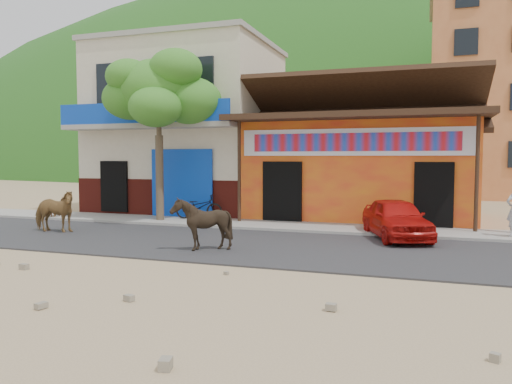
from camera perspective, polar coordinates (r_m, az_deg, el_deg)
ground at (r=11.00m, az=-5.06°, el=-8.32°), size 120.00×120.00×0.00m
road at (r=13.28m, az=-0.64°, el=-6.09°), size 60.00×5.00×0.04m
sidewalk at (r=16.57m, az=3.43°, el=-3.95°), size 60.00×2.00×0.12m
dance_club at (r=19.97m, az=12.10°, el=2.33°), size 8.00×6.00×3.60m
cafe_building at (r=22.18m, az=-7.60°, el=6.93°), size 7.00×6.00×7.00m
apartment_front at (r=34.32m, az=26.98°, el=9.66°), size 9.00×9.00×12.00m
hillside at (r=80.52m, az=15.99°, el=10.71°), size 100.00×40.00×24.00m
tree at (r=18.04m, az=-11.02°, el=6.37°), size 3.00×3.00×6.00m
cow_tan at (r=16.58m, az=-22.12°, el=-2.04°), size 1.59×0.83×1.30m
cow_dark at (r=12.43m, az=-6.23°, el=-3.61°), size 1.39×1.29×1.33m
red_car at (r=14.74m, az=15.72°, el=-2.91°), size 2.44×3.63×1.15m
scooter at (r=18.19m, az=-6.51°, el=-1.68°), size 1.77×1.05×0.88m
cafe_chair_left at (r=20.39m, az=-22.18°, el=-1.36°), size 0.51×0.51×0.86m
cafe_chair_right at (r=20.27m, az=-22.48°, el=-1.37°), size 0.57×0.57×0.88m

